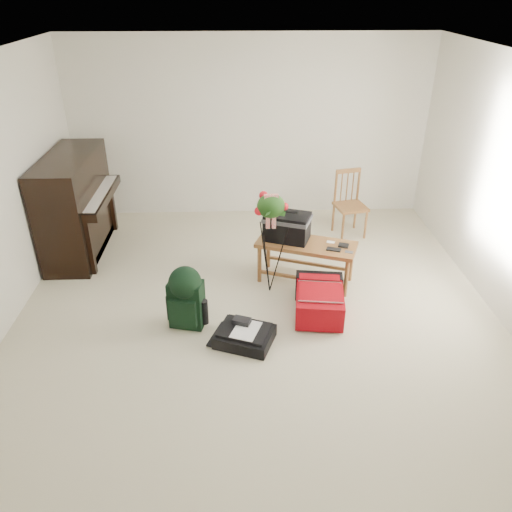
{
  "coord_description": "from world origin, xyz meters",
  "views": [
    {
      "loc": [
        -0.17,
        -4.19,
        3.09
      ],
      "look_at": [
        0.0,
        0.35,
        0.55
      ],
      "focal_mm": 35.0,
      "sensor_mm": 36.0,
      "label": 1
    }
  ],
  "objects_px": {
    "dining_chair": "(350,204)",
    "black_duffel": "(245,335)",
    "bench": "(292,234)",
    "green_backpack": "(186,295)",
    "flower_stand": "(270,244)",
    "piano": "(77,207)",
    "red_suitcase": "(318,297)"
  },
  "relations": [
    {
      "from": "green_backpack",
      "to": "flower_stand",
      "type": "xyz_separation_m",
      "value": [
        0.87,
        0.61,
        0.22
      ]
    },
    {
      "from": "bench",
      "to": "green_backpack",
      "type": "relative_size",
      "value": 1.79
    },
    {
      "from": "dining_chair",
      "to": "black_duffel",
      "type": "xyz_separation_m",
      "value": [
        -1.46,
        -2.31,
        -0.35
      ]
    },
    {
      "from": "bench",
      "to": "piano",
      "type": "bearing_deg",
      "value": -177.73
    },
    {
      "from": "piano",
      "to": "dining_chair",
      "type": "distance_m",
      "value": 3.54
    },
    {
      "from": "red_suitcase",
      "to": "black_duffel",
      "type": "height_order",
      "value": "red_suitcase"
    },
    {
      "from": "piano",
      "to": "bench",
      "type": "distance_m",
      "value": 2.74
    },
    {
      "from": "bench",
      "to": "red_suitcase",
      "type": "xyz_separation_m",
      "value": [
        0.23,
        -0.61,
        -0.44
      ]
    },
    {
      "from": "green_backpack",
      "to": "dining_chair",
      "type": "bearing_deg",
      "value": 57.92
    },
    {
      "from": "piano",
      "to": "dining_chair",
      "type": "bearing_deg",
      "value": 5.54
    },
    {
      "from": "black_duffel",
      "to": "green_backpack",
      "type": "xyz_separation_m",
      "value": [
        -0.57,
        0.3,
        0.29
      ]
    },
    {
      "from": "black_duffel",
      "to": "flower_stand",
      "type": "height_order",
      "value": "flower_stand"
    },
    {
      "from": "dining_chair",
      "to": "red_suitcase",
      "type": "bearing_deg",
      "value": -123.46
    },
    {
      "from": "piano",
      "to": "dining_chair",
      "type": "relative_size",
      "value": 1.69
    },
    {
      "from": "piano",
      "to": "dining_chair",
      "type": "height_order",
      "value": "piano"
    },
    {
      "from": "bench",
      "to": "flower_stand",
      "type": "relative_size",
      "value": 0.99
    },
    {
      "from": "piano",
      "to": "flower_stand",
      "type": "height_order",
      "value": "piano"
    },
    {
      "from": "red_suitcase",
      "to": "piano",
      "type": "bearing_deg",
      "value": 159.78
    },
    {
      "from": "piano",
      "to": "flower_stand",
      "type": "relative_size",
      "value": 1.25
    },
    {
      "from": "piano",
      "to": "green_backpack",
      "type": "height_order",
      "value": "piano"
    },
    {
      "from": "red_suitcase",
      "to": "flower_stand",
      "type": "xyz_separation_m",
      "value": [
        -0.49,
        0.4,
        0.42
      ]
    },
    {
      "from": "dining_chair",
      "to": "piano",
      "type": "bearing_deg",
      "value": 172.74
    },
    {
      "from": "bench",
      "to": "dining_chair",
      "type": "height_order",
      "value": "dining_chair"
    },
    {
      "from": "dining_chair",
      "to": "flower_stand",
      "type": "xyz_separation_m",
      "value": [
        -1.17,
        -1.4,
        0.15
      ]
    },
    {
      "from": "dining_chair",
      "to": "green_backpack",
      "type": "height_order",
      "value": "dining_chair"
    },
    {
      "from": "red_suitcase",
      "to": "flower_stand",
      "type": "height_order",
      "value": "flower_stand"
    },
    {
      "from": "red_suitcase",
      "to": "green_backpack",
      "type": "bearing_deg",
      "value": -164.3
    },
    {
      "from": "black_duffel",
      "to": "flower_stand",
      "type": "relative_size",
      "value": 0.53
    },
    {
      "from": "bench",
      "to": "black_duffel",
      "type": "relative_size",
      "value": 1.87
    },
    {
      "from": "piano",
      "to": "flower_stand",
      "type": "xyz_separation_m",
      "value": [
        2.35,
        -1.06,
        -0.01
      ]
    },
    {
      "from": "green_backpack",
      "to": "flower_stand",
      "type": "relative_size",
      "value": 0.55
    },
    {
      "from": "red_suitcase",
      "to": "green_backpack",
      "type": "distance_m",
      "value": 1.38
    }
  ]
}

